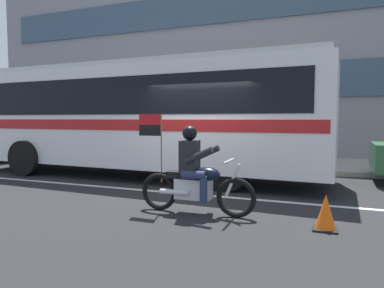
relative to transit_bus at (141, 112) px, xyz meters
name	(u,v)px	position (x,y,z in m)	size (l,w,h in m)	color
ground_plane	(199,189)	(2.24, -1.19, -1.88)	(60.00, 60.00, 0.00)	black
sidewalk_curb	(246,162)	(2.24, 3.91, -1.81)	(28.00, 3.80, 0.15)	#A39E93
lane_center_stripe	(189,194)	(2.24, -1.79, -1.88)	(26.60, 0.14, 0.01)	silver
office_building_facade	(259,49)	(2.24, 6.19, 2.76)	(28.00, 0.89, 9.27)	gray
transit_bus	(141,112)	(0.00, 0.00, 0.00)	(10.70, 3.00, 3.22)	white
motorcycle_with_rider	(195,177)	(2.92, -3.25, -1.22)	(2.20, 0.64, 1.78)	black
traffic_cone	(326,213)	(5.10, -3.39, -1.62)	(0.36, 0.36, 0.55)	#EA590F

